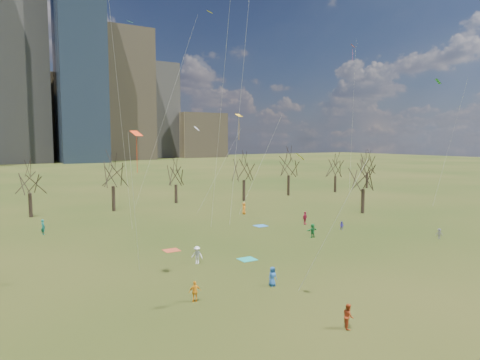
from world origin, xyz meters
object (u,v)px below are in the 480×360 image
person_4 (195,291)px  blanket_crimson (172,250)px  person_0 (272,276)px  blanket_teal (247,259)px  blanket_navy (261,226)px  person_2 (348,316)px

person_4 → blanket_crimson: bearing=-96.1°
person_0 → person_4: bearing=175.5°
person_0 → blanket_teal: bearing=69.8°
blanket_teal → person_4: size_ratio=1.05×
blanket_navy → person_4: size_ratio=1.05×
blanket_teal → person_2: bearing=-99.4°
person_0 → person_4: person_0 is taller
person_0 → person_4: size_ratio=1.02×
person_4 → person_2: bearing=134.7°
blanket_crimson → person_2: person_2 is taller
blanket_teal → person_0: size_ratio=1.03×
blanket_crimson → person_0: size_ratio=1.03×
person_0 → blanket_navy: bearing=55.4°
person_0 → person_4: 6.64m
blanket_teal → blanket_navy: size_ratio=1.00×
blanket_teal → person_4: 11.50m
blanket_navy → blanket_crimson: (-15.01, -5.79, 0.00)m
blanket_navy → person_2: bearing=-113.8°
person_0 → person_2: 8.61m
blanket_teal → blanket_crimson: 8.52m
blanket_crimson → blanket_navy: bearing=21.1°
person_2 → person_0: bearing=29.1°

